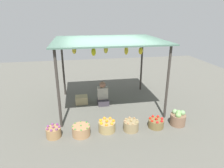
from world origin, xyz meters
The scene contains 10 objects.
ground_plane centered at (0.00, 0.00, 0.00)m, with size 14.00×14.00×0.00m, color #5B5951.
market_stall_structure centered at (0.00, 0.00, 1.99)m, with size 3.24×2.59×2.14m.
vendor_person centered at (-0.18, 0.09, 0.30)m, with size 0.36×0.44×0.78m.
basket_purple_onions centered at (-1.63, -1.59, 0.13)m, with size 0.36×0.36×0.31m.
basket_green_chilies centered at (-0.96, -1.63, 0.13)m, with size 0.45×0.45×0.29m.
basket_oranges centered at (-0.30, -1.55, 0.14)m, with size 0.44×0.44×0.32m.
basket_potatoes centered at (0.32, -1.63, 0.14)m, with size 0.39×0.39×0.31m.
basket_red_tomatoes centered at (1.02, -1.60, 0.12)m, with size 0.41×0.41×0.28m.
basket_cabbages centered at (1.66, -1.58, 0.19)m, with size 0.41×0.41×0.43m.
wooden_crate_near_vendor centered at (-0.89, 0.24, 0.13)m, with size 0.41×0.32×0.26m, color tan.
Camera 1 is at (-0.94, -5.93, 2.88)m, focal length 31.63 mm.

